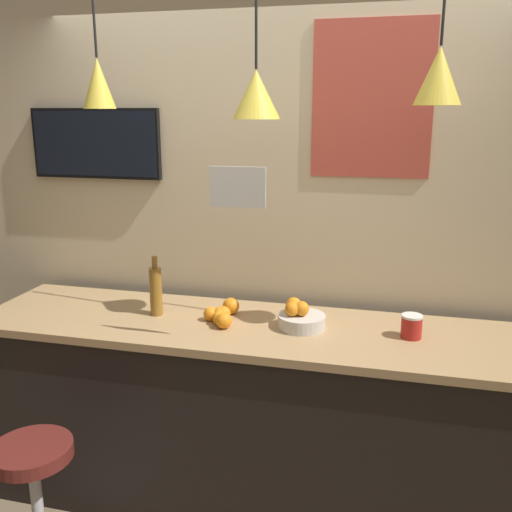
{
  "coord_description": "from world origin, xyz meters",
  "views": [
    {
      "loc": [
        0.63,
        -1.8,
        2.0
      ],
      "look_at": [
        0.0,
        0.73,
        1.33
      ],
      "focal_mm": 40.0,
      "sensor_mm": 36.0,
      "label": 1
    }
  ],
  "objects": [
    {
      "name": "spread_jar",
      "position": [
        0.73,
        0.75,
        1.04
      ],
      "size": [
        0.1,
        0.1,
        0.11
      ],
      "color": "red",
      "rests_on": "service_counter"
    },
    {
      "name": "pendant_lamp_left",
      "position": [
        -0.77,
        0.73,
        2.13
      ],
      "size": [
        0.15,
        0.15,
        0.79
      ],
      "color": "black"
    },
    {
      "name": "fruit_bowl",
      "position": [
        0.21,
        0.75,
        1.03
      ],
      "size": [
        0.23,
        0.23,
        0.14
      ],
      "color": "beige",
      "rests_on": "service_counter"
    },
    {
      "name": "hanging_menu_board",
      "position": [
        -0.01,
        0.46,
        1.69
      ],
      "size": [
        0.24,
        0.01,
        0.17
      ],
      "color": "silver"
    },
    {
      "name": "service_counter",
      "position": [
        0.0,
        0.73,
        0.49
      ],
      "size": [
        2.83,
        0.7,
        0.98
      ],
      "color": "black",
      "rests_on": "ground_plane"
    },
    {
      "name": "bar_stool",
      "position": [
        -0.81,
        0.03,
        0.42
      ],
      "size": [
        0.39,
        0.39,
        0.63
      ],
      "color": "#B7B7BC",
      "rests_on": "ground_plane"
    },
    {
      "name": "wall_poster",
      "position": [
        0.48,
        1.15,
        2.05
      ],
      "size": [
        0.59,
        0.01,
        0.76
      ],
      "color": "#C64C3D"
    },
    {
      "name": "back_wall",
      "position": [
        0.0,
        1.19,
        1.45
      ],
      "size": [
        8.0,
        0.06,
        2.9
      ],
      "color": "beige",
      "rests_on": "ground_plane"
    },
    {
      "name": "juice_bottle",
      "position": [
        -0.53,
        0.75,
        1.11
      ],
      "size": [
        0.06,
        0.06,
        0.31
      ],
      "color": "olive",
      "rests_on": "service_counter"
    },
    {
      "name": "orange_pile",
      "position": [
        -0.18,
        0.75,
        1.02
      ],
      "size": [
        0.17,
        0.28,
        0.09
      ],
      "color": "orange",
      "rests_on": "service_counter"
    },
    {
      "name": "pendant_lamp_right",
      "position": [
        0.77,
        0.73,
        2.14
      ],
      "size": [
        0.19,
        0.19,
        0.78
      ],
      "color": "black"
    },
    {
      "name": "mounted_tv",
      "position": [
        -1.03,
        1.14,
        1.82
      ],
      "size": [
        0.77,
        0.04,
        0.39
      ],
      "color": "black"
    },
    {
      "name": "pendant_lamp_middle",
      "position": [
        0.0,
        0.73,
        2.07
      ],
      "size": [
        0.21,
        0.21,
        0.84
      ],
      "color": "black"
    }
  ]
}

